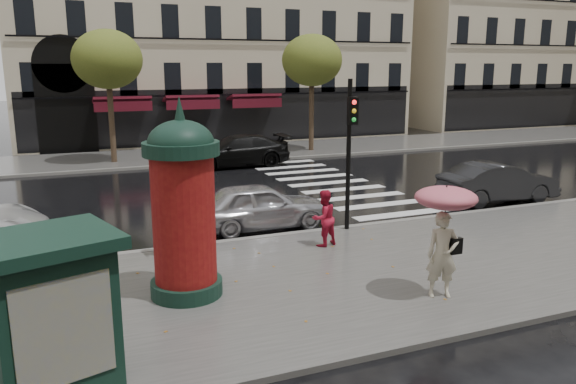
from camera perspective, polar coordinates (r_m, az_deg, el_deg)
name	(u,v)px	position (r m, az deg, el deg)	size (l,w,h in m)	color
ground	(280,280)	(13.19, -0.86, -8.92)	(160.00, 160.00, 0.00)	black
near_sidewalk	(288,285)	(12.73, -0.03, -9.44)	(90.00, 7.00, 0.12)	#474744
far_sidewalk	(151,158)	(31.12, -13.72, 3.41)	(90.00, 6.00, 0.12)	#474744
near_kerb	(241,241)	(15.84, -4.83, -4.97)	(90.00, 0.25, 0.14)	slate
far_kerb	(161,166)	(28.20, -12.79, 2.55)	(90.00, 0.25, 0.14)	slate
zebra_crossing	(329,183)	(23.98, 4.15, 0.94)	(3.60, 11.75, 0.01)	silver
tree_far_left	(107,60)	(29.53, -17.87, 12.66)	(3.40, 3.40, 6.64)	#38281C
tree_far_right	(312,61)	(32.36, 2.44, 13.18)	(3.40, 3.40, 6.64)	#38281C
woman_umbrella	(445,223)	(11.93, 15.62, -3.02)	(1.26, 1.26, 2.43)	beige
woman_red	(324,218)	(15.05, 3.65, -2.65)	(0.75, 0.58, 1.53)	red
man_burgundy	(168,225)	(14.56, -12.12, -3.26)	(0.79, 0.51, 1.62)	#420D19
morris_column	(183,203)	(11.68, -10.59, -1.10)	(1.55, 1.55, 4.17)	black
traffic_light	(350,140)	(16.23, 6.31, 5.25)	(0.30, 0.42, 4.39)	black
newsstand	(49,310)	(9.14, -23.07, -10.99)	(2.35, 2.15, 2.37)	black
car_silver	(260,206)	(17.06, -2.90, -1.40)	(1.69, 4.20, 1.43)	#B8B7BC
car_darkgrey	(498,182)	(21.82, 20.58, 0.93)	(1.54, 4.42, 1.46)	black
car_black	(236,151)	(27.91, -5.31, 4.17)	(2.16, 5.32, 1.54)	black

